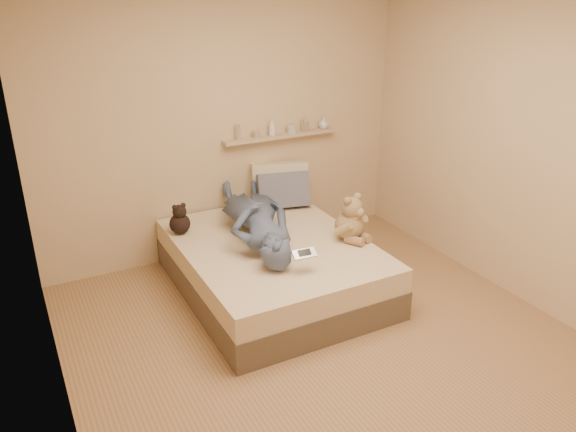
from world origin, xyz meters
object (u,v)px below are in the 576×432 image
person (256,218)px  wall_shelf (281,136)px  bed (273,266)px  pillow_grey (283,190)px  pillow_cream (280,183)px  dark_plush (180,221)px  teddy_bear (351,221)px  game_console (304,254)px

person → wall_shelf: size_ratio=1.22×
bed → pillow_grey: 0.92m
pillow_cream → wall_shelf: (0.06, 0.08, 0.45)m
pillow_cream → wall_shelf: size_ratio=0.46×
person → dark_plush: bearing=-22.5°
teddy_bear → pillow_grey: bearing=99.7°
game_console → pillow_grey: (0.48, 1.28, 0.01)m
teddy_bear → person: teddy_bear is taller
person → pillow_grey: bearing=-123.6°
wall_shelf → dark_plush: bearing=-163.1°
teddy_bear → wall_shelf: wall_shelf is taller
game_console → person: person is taller
pillow_cream → person: bearing=-130.3°
game_console → wall_shelf: wall_shelf is taller
bed → pillow_cream: size_ratio=3.45×
bed → game_console: (-0.02, -0.59, 0.39)m
bed → person: (-0.07, 0.17, 0.40)m
wall_shelf → person: bearing=-130.0°
dark_plush → person: size_ratio=0.19×
pillow_cream → pillow_grey: pillow_cream is taller
game_console → pillow_grey: bearing=69.2°
person → wall_shelf: 1.08m
pillow_grey → teddy_bear: bearing=-80.3°
bed → dark_plush: bearing=138.9°
bed → dark_plush: size_ratio=6.74×
pillow_cream → pillow_grey: 0.15m
pillow_grey → person: size_ratio=0.34×
pillow_grey → person: 0.75m
bed → teddy_bear: (0.62, -0.25, 0.40)m
dark_plush → person: person is taller
dark_plush → pillow_grey: 1.10m
bed → teddy_bear: bearing=-22.0°
teddy_bear → game_console: bearing=-152.4°
teddy_bear → pillow_cream: 1.09m
pillow_cream → person: size_ratio=0.37×
game_console → dark_plush: dark_plush is taller
bed → dark_plush: dark_plush is taller
bed → game_console: bearing=-92.3°
pillow_grey → game_console: bearing=-110.8°
teddy_bear → dark_plush: bearing=147.4°
dark_plush → pillow_cream: (1.12, 0.28, 0.08)m
bed → dark_plush: 0.91m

